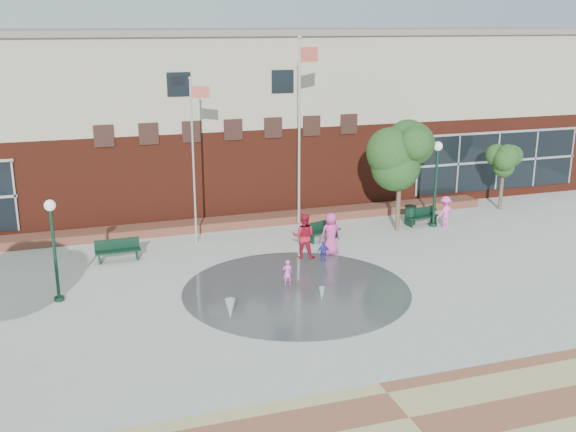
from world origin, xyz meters
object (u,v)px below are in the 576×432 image
object	(u,v)px
bench_left	(118,254)
child_splash	(287,273)
flagpole_left	(194,153)
trash_can	(410,215)
flagpole_right	(300,128)

from	to	relation	value
bench_left	child_splash	distance (m)	7.51
flagpole_left	trash_can	world-z (taller)	flagpole_left
bench_left	child_splash	size ratio (longest dim) A/B	1.80
flagpole_right	trash_can	bearing A→B (deg)	-18.76
bench_left	trash_can	distance (m)	14.04
bench_left	trash_can	size ratio (longest dim) A/B	1.95
trash_can	child_splash	xyz separation A→B (m)	(-8.18, -5.73, 0.03)
child_splash	trash_can	bearing A→B (deg)	-141.97
bench_left	child_splash	world-z (taller)	child_splash
flagpole_right	bench_left	distance (m)	9.55
bench_left	trash_can	xyz separation A→B (m)	(14.00, 0.98, 0.18)
flagpole_left	bench_left	xyz separation A→B (m)	(-3.55, -1.29, -3.80)
flagpole_left	trash_can	size ratio (longest dim) A/B	7.80
flagpole_left	child_splash	bearing A→B (deg)	-50.12
flagpole_right	bench_left	world-z (taller)	flagpole_right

